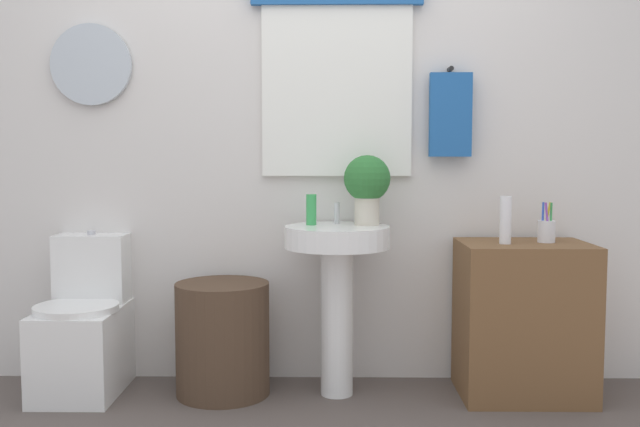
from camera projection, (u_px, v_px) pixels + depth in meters
The scene contains 10 objects.
back_wall at pixel (305, 117), 3.49m from camera, with size 4.40×0.18×2.60m.
toilet at pixel (84, 331), 3.32m from camera, with size 0.38×0.51×0.75m.
laundry_hamper at pixel (223, 339), 3.28m from camera, with size 0.44×0.44×0.53m, color #4C3828.
pedestal_sink at pixel (337, 271), 3.25m from camera, with size 0.48×0.48×0.79m.
faucet at pixel (337, 213), 3.35m from camera, with size 0.03×0.03×0.10m, color silver.
wooden_cabinet at pixel (523, 319), 3.26m from camera, with size 0.58×0.44×0.71m, color brown.
soap_bottle at pixel (311, 210), 3.28m from camera, with size 0.05×0.05×0.14m, color green.
potted_plant at pixel (367, 183), 3.27m from camera, with size 0.22×0.22×0.33m.
lotion_bottle at pixel (506, 220), 3.18m from camera, with size 0.05×0.05×0.22m, color white.
toothbrush_cup at pixel (546, 230), 3.24m from camera, with size 0.08×0.08×0.19m.
Camera 1 is at (0.12, -2.37, 1.11)m, focal length 39.57 mm.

